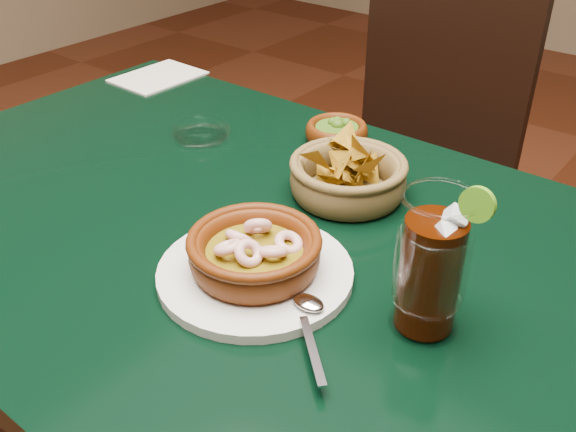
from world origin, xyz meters
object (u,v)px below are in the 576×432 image
Objects in this scene: dining_table at (225,267)px; dining_chair at (411,158)px; shrimp_plate at (255,257)px; chip_basket at (348,177)px; cola_drink at (431,266)px.

dining_chair is (-0.06, 0.71, -0.11)m from dining_table.
dining_chair reaches higher than shrimp_plate.
cola_drink reaches higher than chip_basket.
shrimp_plate is at bearing -84.22° from chip_basket.
dining_table is 0.39m from cola_drink.
cola_drink is at bearing 14.04° from shrimp_plate.
dining_chair is 4.67× the size of chip_basket.
shrimp_plate is (0.14, -0.08, 0.13)m from dining_table.
dining_chair is 0.86m from shrimp_plate.
cola_drink is (0.35, -0.03, 0.18)m from dining_table.
shrimp_plate reaches higher than dining_table.
dining_chair is at bearing 107.50° from chip_basket.
dining_chair reaches higher than cola_drink.
cola_drink is at bearing -61.34° from dining_chair.
chip_basket is at bearing -72.50° from dining_chair.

